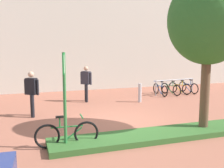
# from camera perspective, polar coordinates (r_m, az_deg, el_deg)

# --- Properties ---
(ground_plane) EXTENTS (60.00, 60.00, 0.00)m
(ground_plane) POSITION_cam_1_polar(r_m,az_deg,el_deg) (9.34, 2.16, -8.24)
(ground_plane) COLOR #9E5B47
(building_facade) EXTENTS (28.00, 1.20, 10.00)m
(building_facade) POSITION_cam_1_polar(r_m,az_deg,el_deg) (16.66, -7.62, 16.19)
(building_facade) COLOR beige
(building_facade) RESTS_ON ground
(planter_strip) EXTENTS (7.00, 1.10, 0.16)m
(planter_strip) POSITION_cam_1_polar(r_m,az_deg,el_deg) (8.05, 12.20, -10.53)
(planter_strip) COLOR #336028
(planter_strip) RESTS_ON ground
(tree_sidewalk) EXTENTS (2.41, 2.41, 4.74)m
(tree_sidewalk) POSITION_cam_1_polar(r_m,az_deg,el_deg) (8.47, 20.25, 12.78)
(tree_sidewalk) COLOR brown
(tree_sidewalk) RESTS_ON ground
(parking_sign_post) EXTENTS (0.11, 0.36, 2.49)m
(parking_sign_post) POSITION_cam_1_polar(r_m,az_deg,el_deg) (6.68, -10.32, -0.63)
(parking_sign_post) COLOR #2D7238
(parking_sign_post) RESTS_ON ground
(bike_at_sign) EXTENTS (1.68, 0.42, 0.86)m
(bike_at_sign) POSITION_cam_1_polar(r_m,az_deg,el_deg) (7.10, -9.72, -10.71)
(bike_at_sign) COLOR black
(bike_at_sign) RESTS_ON ground
(bike_rack_cluster) EXTENTS (2.63, 1.74, 0.83)m
(bike_rack_cluster) POSITION_cam_1_polar(r_m,az_deg,el_deg) (15.13, 13.52, -0.83)
(bike_rack_cluster) COLOR #99999E
(bike_rack_cluster) RESTS_ON ground
(bollard_steel) EXTENTS (0.16, 0.16, 0.90)m
(bollard_steel) POSITION_cam_1_polar(r_m,az_deg,el_deg) (12.59, 6.08, -1.92)
(bollard_steel) COLOR #ADADB2
(bollard_steel) RESTS_ON ground
(person_suited_navy) EXTENTS (0.47, 0.46, 1.72)m
(person_suited_navy) POSITION_cam_1_polar(r_m,az_deg,el_deg) (12.65, -5.66, 0.57)
(person_suited_navy) COLOR black
(person_suited_navy) RESTS_ON ground
(person_suited_dark) EXTENTS (0.52, 0.46, 1.72)m
(person_suited_dark) POSITION_cam_1_polar(r_m,az_deg,el_deg) (10.32, -17.08, -1.44)
(person_suited_dark) COLOR black
(person_suited_dark) RESTS_ON ground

